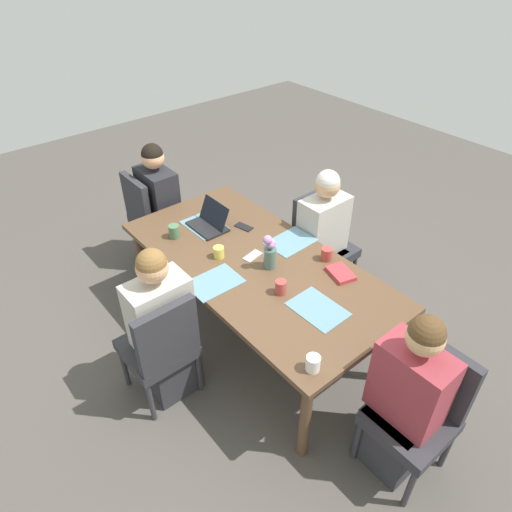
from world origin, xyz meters
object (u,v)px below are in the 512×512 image
Objects in this scene: book_red_cover at (341,273)px; chair_head_left_right_near at (151,214)px; coffee_mug_near_right at (327,254)px; coffee_mug_far_left at (281,287)px; coffee_mug_centre_left at (174,231)px; coffee_mug_centre_right at (219,252)px; phone_silver at (253,256)px; chair_far_left_far at (320,239)px; person_head_left_right_near at (160,212)px; person_near_left_near at (163,332)px; chair_head_right_left_mid at (420,406)px; chair_near_left_near at (161,345)px; person_head_right_left_mid at (404,403)px; coffee_mug_near_left at (313,363)px; flower_vase at (270,252)px; phone_black at (244,227)px; laptop_head_left_right_near at (210,222)px; person_far_left_far at (322,242)px; dining_table at (256,269)px.

chair_head_left_right_near is at bearing -150.78° from book_red_cover.
coffee_mug_near_right is 0.51m from coffee_mug_far_left.
coffee_mug_centre_left reaches higher than coffee_mug_centre_right.
chair_head_left_right_near is at bearing 84.96° from phone_silver.
phone_silver is (-0.56, -0.34, -0.01)m from book_red_cover.
phone_silver is (0.06, -0.80, 0.23)m from chair_far_left_far.
person_head_left_right_near reaches higher than coffee_mug_centre_left.
coffee_mug_far_left is 0.66× the size of phone_silver.
person_near_left_near is at bearing 173.83° from phone_silver.
coffee_mug_far_left is (-1.06, -0.13, 0.27)m from chair_head_right_left_mid.
chair_near_left_near is 1.00× the size of chair_far_left_far.
book_red_cover is at bearing 161.02° from chair_head_right_left_mid.
chair_far_left_far is at bearing 150.15° from person_head_right_left_mid.
chair_head_left_right_near is at bearing 173.36° from coffee_mug_near_left.
coffee_mug_near_right reaches higher than phone_silver.
person_head_left_right_near reaches higher than chair_head_right_left_mid.
chair_head_left_right_near is 8.53× the size of coffee_mug_centre_left.
person_head_left_right_near is at bearing -152.54° from book_red_cover.
chair_far_left_far is 4.50× the size of book_red_cover.
flower_vase is 0.83m from coffee_mug_centre_left.
book_red_cover is (0.39, 0.32, -0.12)m from flower_vase.
book_red_cover is at bearing -3.85° from phone_black.
chair_head_right_left_mid reaches higher than phone_black.
book_red_cover is (1.09, 0.35, -0.03)m from laptop_head_left_right_near.
coffee_mug_far_left is at bearing -176.56° from person_head_right_left_mid.
person_near_left_near reaches higher than chair_far_left_far.
chair_near_left_near is at bearing -110.99° from coffee_mug_far_left.
coffee_mug_centre_left is at bearing -135.11° from book_red_cover.
chair_near_left_near is 1.32m from book_red_cover.
person_head_right_left_mid reaches higher than coffee_mug_far_left.
chair_far_left_far is 0.75× the size of person_far_left_far.
coffee_mug_near_right is at bearing 24.36° from laptop_head_left_right_near.
flower_vase is (1.47, 0.07, 0.33)m from person_head_left_right_near.
person_far_left_far is 4.32× the size of flower_vase.
coffee_mug_centre_left is (-0.76, -0.32, -0.08)m from flower_vase.
person_far_left_far is at bearing 135.71° from coffee_mug_near_right.
person_far_left_far is (-1.41, 0.79, 0.00)m from person_head_right_left_mid.
person_head_left_right_near is at bearing 51.24° from chair_head_left_right_near.
laptop_head_left_right_near is 1.60× the size of book_red_cover.
flower_vase reaches higher than coffee_mug_centre_left.
coffee_mug_centre_right reaches higher than phone_black.
person_near_left_near is 1.58m from chair_head_left_right_near.
chair_head_right_left_mid is 1.10m from coffee_mug_far_left.
person_far_left_far is 0.98m from coffee_mug_far_left.
dining_table is 2.40× the size of chair_far_left_far.
phone_silver is (0.35, -0.19, 0.00)m from phone_black.
coffee_mug_near_left reaches higher than phone_black.
chair_head_left_right_near is 6.00× the size of phone_silver.
coffee_mug_near_left is (0.89, 0.48, 0.27)m from chair_near_left_near.
chair_far_left_far is at bearing 136.61° from coffee_mug_near_right.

